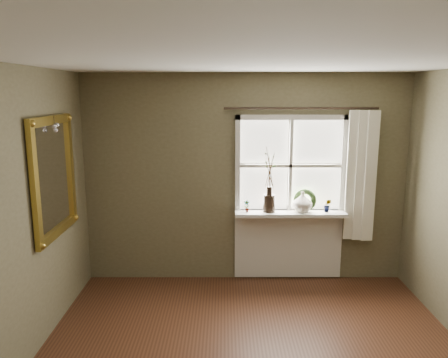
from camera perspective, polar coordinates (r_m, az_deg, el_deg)
ceiling at (r=3.09m, az=5.17°, el=15.53°), size 4.50×4.50×0.00m
wall_back at (r=5.48m, az=2.80°, el=0.04°), size 4.00×0.10×2.60m
window_frame at (r=5.44m, az=8.66°, el=1.75°), size 1.36×0.06×1.24m
window_sill at (r=5.46m, az=8.65°, el=-4.46°), size 1.36×0.26×0.04m
window_apron at (r=5.69m, az=8.35°, el=-8.42°), size 1.36×0.04×0.88m
dark_jug at (r=5.39m, az=5.90°, el=-3.16°), size 0.19×0.19×0.22m
cream_vase at (r=5.44m, az=10.20°, el=-2.96°), size 0.32×0.32×0.25m
wreath at (r=5.49m, az=10.51°, el=-3.05°), size 0.30×0.19×0.29m
potted_plant_left at (r=5.38m, az=2.99°, el=-3.55°), size 0.08×0.06×0.15m
potted_plant_right at (r=5.52m, az=13.37°, el=-3.36°), size 0.11×0.10×0.16m
curtain at (r=5.55m, az=17.38°, el=0.35°), size 0.36×0.12×1.59m
curtain_rod at (r=5.32m, az=10.06°, el=9.09°), size 1.84×0.03×0.03m
gilt_mirror at (r=4.66m, az=-21.32°, el=0.33°), size 0.10×1.01×1.21m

